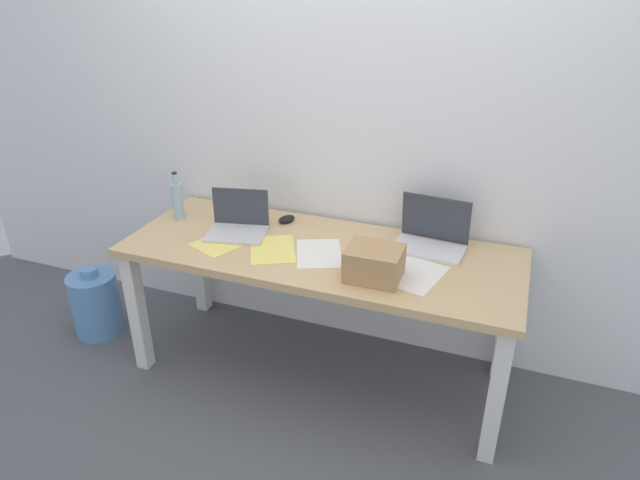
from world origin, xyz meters
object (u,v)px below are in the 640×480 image
at_px(beer_bottle, 177,200).
at_px(laptop_left, 238,225).
at_px(computer_mouse, 287,219).
at_px(water_cooler_jug, 96,303).
at_px(laptop_right, 431,237).
at_px(desk, 320,266).
at_px(cardboard_box, 374,263).

bearing_deg(beer_bottle, laptop_left, -7.19).
xyz_separation_m(computer_mouse, water_cooler_jug, (-1.07, -0.37, -0.56)).
bearing_deg(laptop_left, laptop_right, 10.65).
height_order(desk, cardboard_box, cardboard_box).
bearing_deg(desk, laptop_left, 176.89).
xyz_separation_m(desk, laptop_right, (0.50, 0.20, 0.15)).
height_order(computer_mouse, water_cooler_jug, computer_mouse).
distance_m(laptop_right, water_cooler_jug, 1.97).
xyz_separation_m(computer_mouse, cardboard_box, (0.59, -0.40, 0.05)).
distance_m(desk, water_cooler_jug, 1.43).
bearing_deg(laptop_right, water_cooler_jug, -169.73).
relative_size(desk, computer_mouse, 19.20).
bearing_deg(laptop_right, computer_mouse, 177.68).
xyz_separation_m(beer_bottle, cardboard_box, (1.16, -0.24, -0.04)).
bearing_deg(beer_bottle, cardboard_box, -11.83).
distance_m(laptop_left, water_cooler_jug, 1.08).
bearing_deg(beer_bottle, computer_mouse, 16.08).
bearing_deg(computer_mouse, desk, -13.95).
bearing_deg(laptop_left, cardboard_box, -14.09).
height_order(desk, water_cooler_jug, desk).
height_order(beer_bottle, cardboard_box, beer_bottle).
distance_m(laptop_left, beer_bottle, 0.39).
distance_m(computer_mouse, water_cooler_jug, 1.26).
distance_m(desk, laptop_right, 0.56).
bearing_deg(laptop_right, cardboard_box, -115.76).
bearing_deg(laptop_left, water_cooler_jug, -170.15).
distance_m(beer_bottle, water_cooler_jug, 0.85).
relative_size(computer_mouse, water_cooler_jug, 0.24).
distance_m(beer_bottle, cardboard_box, 1.18).
xyz_separation_m(desk, water_cooler_jug, (-1.35, -0.13, -0.45)).
height_order(computer_mouse, cardboard_box, cardboard_box).
xyz_separation_m(laptop_left, computer_mouse, (0.18, 0.21, -0.03)).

